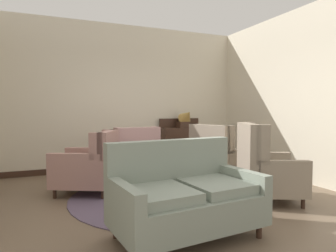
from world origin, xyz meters
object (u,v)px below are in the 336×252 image
porcelain_vase (158,153)px  settee (185,197)px  armchair_foreground_right (90,167)px  armchair_far_left (264,169)px  armchair_back_corner (134,157)px  side_table (192,159)px  coffee_table (163,170)px  armchair_near_sideboard (219,159)px  gramophone (186,118)px  sideboard (182,145)px

porcelain_vase → settee: 1.41m
armchair_foreground_right → armchair_far_left: bearing=85.8°
porcelain_vase → armchair_back_corner: armchair_back_corner is taller
porcelain_vase → armchair_back_corner: bearing=90.8°
settee → side_table: bearing=55.6°
settee → coffee_table: bearing=72.3°
armchair_near_sideboard → gramophone: 1.72m
armchair_far_left → armchair_foreground_right: armchair_far_left is taller
settee → armchair_foreground_right: armchair_foreground_right is taller
armchair_back_corner → side_table: bearing=147.8°
coffee_table → porcelain_vase: size_ratio=2.42×
coffee_table → settee: 1.37m
sideboard → armchair_far_left: bearing=-90.5°
coffee_table → armchair_far_left: (1.31, -0.68, 0.05)m
porcelain_vase → sideboard: size_ratio=0.31×
settee → sideboard: sideboard is taller
side_table → armchair_far_left: bearing=-73.6°
porcelain_vase → side_table: bearing=38.3°
coffee_table → porcelain_vase: bearing=149.4°
coffee_table → armchair_near_sideboard: (1.27, 0.45, 0.02)m
armchair_foreground_right → side_table: armchair_foreground_right is taller
porcelain_vase → armchair_foreground_right: 1.14m
armchair_back_corner → armchair_foreground_right: 1.07m
armchair_back_corner → armchair_near_sideboard: size_ratio=0.89×
armchair_far_left → side_table: size_ratio=1.67×
settee → gramophone: 3.82m
porcelain_vase → armchair_back_corner: (-0.02, 1.24, -0.24)m
porcelain_vase → armchair_back_corner: size_ratio=0.34×
coffee_table → armchair_foreground_right: (-0.96, 0.68, 0.01)m
armchair_far_left → porcelain_vase: bearing=86.9°
settee → sideboard: size_ratio=1.42×
porcelain_vase → side_table: porcelain_vase is taller
settee → sideboard: bearing=59.4°
coffee_table → sideboard: bearing=57.7°
armchair_far_left → armchair_near_sideboard: size_ratio=1.00×
gramophone → porcelain_vase: bearing=-125.8°
armchair_near_sideboard → sideboard: size_ratio=1.01×
armchair_near_sideboard → sideboard: (0.06, 1.66, 0.07)m
settee → armchair_near_sideboard: armchair_near_sideboard is taller
armchair_far_left → armchair_foreground_right: bearing=83.5°
armchair_far_left → coffee_table: bearing=87.0°
porcelain_vase → armchair_far_left: size_ratio=0.30×
sideboard → porcelain_vase: bearing=-123.8°
armchair_back_corner → gramophone: gramophone is taller
coffee_table → armchair_foreground_right: bearing=144.7°
armchair_near_sideboard → armchair_far_left: bearing=163.7°
settee → gramophone: bearing=58.2°
coffee_table → sideboard: sideboard is taller
gramophone → armchair_foreground_right: bearing=-150.1°
porcelain_vase → armchair_far_left: armchair_far_left is taller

